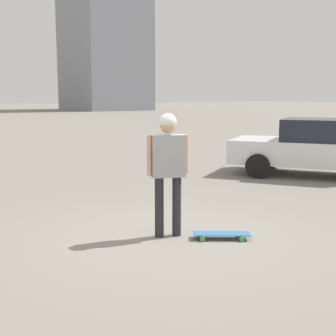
{
  "coord_description": "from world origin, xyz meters",
  "views": [
    {
      "loc": [
        3.52,
        5.53,
        2.02
      ],
      "look_at": [
        0.0,
        0.0,
        1.0
      ],
      "focal_mm": 50.0,
      "sensor_mm": 36.0,
      "label": 1
    }
  ],
  "objects": [
    {
      "name": "ground_plane",
      "position": [
        0.0,
        0.0,
        0.0
      ],
      "size": [
        220.0,
        220.0,
        0.0
      ],
      "primitive_type": "plane",
      "color": "gray"
    },
    {
      "name": "person",
      "position": [
        0.0,
        0.0,
        1.11
      ],
      "size": [
        0.58,
        0.34,
        1.78
      ],
      "rotation": [
        0.0,
        0.0,
        2.8
      ],
      "color": "#262628",
      "rests_on": "ground_plane"
    },
    {
      "name": "skateboard",
      "position": [
        -0.56,
        0.53,
        0.07
      ],
      "size": [
        0.8,
        0.64,
        0.08
      ],
      "rotation": [
        0.0,
        0.0,
        -0.59
      ],
      "color": "#336693",
      "rests_on": "ground_plane"
    },
    {
      "name": "car_parked_near",
      "position": [
        -5.95,
        -2.28,
        0.73
      ],
      "size": [
        3.9,
        4.5,
        1.44
      ],
      "rotation": [
        0.0,
        0.0,
        -0.96
      ],
      "color": "silver",
      "rests_on": "ground_plane"
    },
    {
      "name": "building_block_distant",
      "position": [
        -24.74,
        -55.38,
        12.46
      ],
      "size": [
        9.18,
        12.37,
        24.93
      ],
      "color": "gray",
      "rests_on": "ground_plane"
    }
  ]
}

